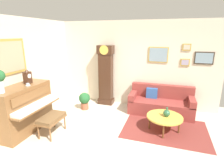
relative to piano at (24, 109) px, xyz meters
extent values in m
cube|color=beige|center=(2.23, 0.21, -0.64)|extent=(6.40, 6.00, 0.10)
cube|color=beige|center=(-0.37, 0.21, 0.81)|extent=(0.10, 4.90, 2.80)
cube|color=#B28E3D|center=(-0.30, 0.00, 1.26)|extent=(0.03, 1.10, 0.84)
cube|color=tan|center=(-0.29, 0.00, 1.26)|extent=(0.01, 0.98, 0.72)
cube|color=beige|center=(2.23, 2.61, 0.81)|extent=(5.30, 0.10, 2.80)
cube|color=#B28E3D|center=(2.98, 2.55, 1.16)|extent=(0.60, 0.03, 0.48)
cube|color=#7A93A3|center=(2.98, 2.53, 1.16)|extent=(0.54, 0.01, 0.42)
cube|color=#B28E3D|center=(3.78, 2.55, 0.96)|extent=(0.26, 0.03, 0.22)
cube|color=#998EA8|center=(3.78, 2.53, 0.96)|extent=(0.20, 0.01, 0.16)
cube|color=#33281E|center=(4.28, 2.55, 1.11)|extent=(0.52, 0.03, 0.36)
cube|color=#7A93A3|center=(4.28, 2.53, 1.11)|extent=(0.46, 0.01, 0.30)
cube|color=#B28E3D|center=(3.78, 2.55, 1.41)|extent=(0.24, 0.03, 0.20)
cube|color=#BCB299|center=(3.78, 2.53, 1.41)|extent=(0.18, 0.01, 0.14)
cube|color=maroon|center=(3.36, 1.13, -0.59)|extent=(2.10, 1.50, 0.01)
cube|color=brown|center=(-0.02, 0.00, -0.01)|extent=(0.60, 1.44, 1.17)
cube|color=brown|center=(0.41, 0.00, 0.09)|extent=(0.28, 1.38, 0.04)
cube|color=white|center=(0.41, 0.00, 0.15)|extent=(0.26, 1.32, 0.08)
cube|color=brown|center=(0.30, 0.00, 0.39)|extent=(0.03, 1.20, 0.20)
cube|color=brown|center=(0.74, 0.05, -0.21)|extent=(0.42, 0.70, 0.04)
cube|color=brown|center=(0.74, 0.05, -0.15)|extent=(0.40, 0.68, 0.08)
cylinder|color=brown|center=(0.90, -0.25, -0.41)|extent=(0.04, 0.04, 0.36)
cylinder|color=brown|center=(0.90, 0.35, -0.41)|extent=(0.04, 0.04, 0.36)
cylinder|color=brown|center=(0.58, -0.25, -0.41)|extent=(0.04, 0.04, 0.36)
cylinder|color=brown|center=(0.58, 0.35, -0.41)|extent=(0.04, 0.04, 0.36)
cube|color=#3D2316|center=(1.31, 2.35, -0.50)|extent=(0.52, 0.34, 0.18)
cube|color=#3D2316|center=(1.31, 2.35, 0.30)|extent=(0.44, 0.28, 1.78)
cube|color=#3D2316|center=(1.31, 2.35, 1.29)|extent=(0.52, 0.32, 0.28)
cylinder|color=gold|center=(1.31, 2.19, 1.29)|extent=(0.30, 0.02, 0.30)
cylinder|color=gold|center=(1.31, 2.30, 0.36)|extent=(0.03, 0.03, 0.70)
cube|color=maroon|center=(3.19, 2.09, -0.38)|extent=(1.90, 0.80, 0.42)
cube|color=maroon|center=(3.19, 2.39, 0.03)|extent=(1.90, 0.20, 0.44)
cube|color=maroon|center=(2.33, 2.09, -0.09)|extent=(0.18, 0.80, 0.20)
cube|color=maroon|center=(4.05, 2.09, -0.09)|extent=(0.18, 0.80, 0.20)
cube|color=#2D5699|center=(2.89, 2.23, -0.01)|extent=(0.34, 0.12, 0.32)
cylinder|color=gold|center=(3.33, 1.05, -0.21)|extent=(0.88, 0.88, 0.04)
torus|color=brown|center=(3.33, 1.05, -0.21)|extent=(0.88, 0.88, 0.04)
cylinder|color=brown|center=(3.33, 1.41, -0.41)|extent=(0.04, 0.04, 0.36)
cylinder|color=brown|center=(3.69, 1.05, -0.41)|extent=(0.04, 0.04, 0.36)
cylinder|color=brown|center=(3.33, 0.69, -0.41)|extent=(0.04, 0.04, 0.36)
cylinder|color=brown|center=(2.97, 1.05, -0.41)|extent=(0.04, 0.04, 0.36)
cube|color=#3D2316|center=(0.00, 0.24, 0.73)|extent=(0.12, 0.18, 0.30)
cylinder|color=white|center=(0.06, 0.24, 0.78)|extent=(0.01, 0.11, 0.11)
cone|color=#3D2316|center=(0.00, 0.24, 0.92)|extent=(0.10, 0.10, 0.08)
cylinder|color=silver|center=(0.00, -0.53, 0.71)|extent=(0.15, 0.15, 0.26)
cylinder|color=#ADC6D6|center=(0.13, 0.09, 0.58)|extent=(0.12, 0.12, 0.01)
cylinder|color=#ADC6D6|center=(0.13, 0.09, 0.61)|extent=(0.08, 0.08, 0.06)
cylinder|color=#234C33|center=(3.37, 1.05, -0.18)|extent=(0.09, 0.09, 0.01)
sphere|color=#285638|center=(3.37, 1.05, -0.11)|extent=(0.17, 0.17, 0.17)
cylinder|color=#285638|center=(3.37, 1.05, 0.01)|extent=(0.04, 0.04, 0.08)
cylinder|color=#935138|center=(0.82, 1.65, -0.48)|extent=(0.24, 0.24, 0.22)
sphere|color=#235B2D|center=(0.82, 1.65, -0.21)|extent=(0.36, 0.36, 0.36)
camera|label=1|loc=(3.34, -3.20, 1.79)|focal=28.54mm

